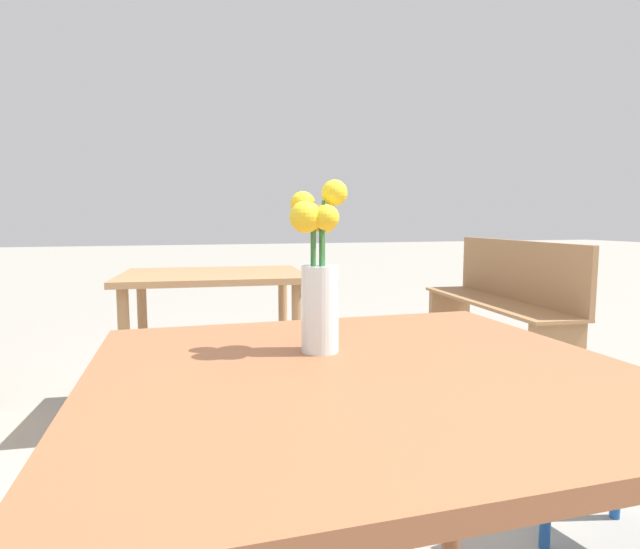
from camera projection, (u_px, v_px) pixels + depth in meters
table_front at (363, 420)px, 0.88m from camera, size 0.94×0.87×0.73m
flower_vase at (319, 277)px, 0.96m from camera, size 0.12×0.11×0.33m
bench_middle at (503, 300)px, 3.35m from camera, size 0.47×1.43×0.85m
table_back at (213, 296)px, 2.50m from camera, size 0.94×0.72×0.72m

